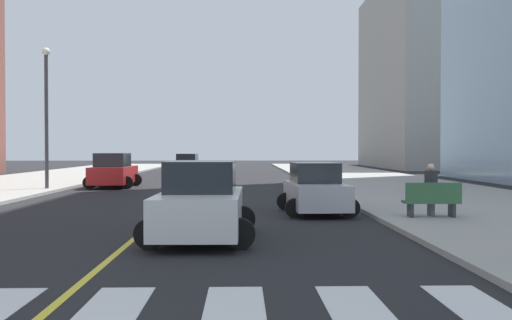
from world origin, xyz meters
The scene contains 11 objects.
sidewalk_kerb_east centered at (12.20, 20.00, 0.07)m, with size 10.00×120.00×0.15m, color #9E9B93.
lane_divider_paint centered at (0.00, 40.00, 0.01)m, with size 0.16×80.00×0.01m, color yellow.
parking_garage_concrete centered at (28.92, 67.69, 11.44)m, with size 18.00×24.00×22.89m, color #9E9B93.
car_red_nearest centered at (-4.98, 31.16, 0.98)m, with size 2.92×4.68×2.09m.
car_black_second centered at (-1.89, 46.10, 0.90)m, with size 2.82×4.39×1.92m.
car_silver_third centered at (5.49, 17.02, 0.86)m, with size 2.70×4.21×1.85m.
car_white_fourth centered at (1.75, 11.14, 0.95)m, with size 2.91×4.59×2.03m.
park_bench centered at (8.93, 14.54, 0.69)m, with size 1.81×0.59×1.12m.
pedestrian_waiting_east centered at (9.03, 14.94, 1.09)m, with size 0.42×0.42×1.72m.
fire_hydrant centered at (8.11, 29.17, 0.58)m, with size 0.26×0.26×0.89m.
street_lamp centered at (-8.03, 28.32, 4.73)m, with size 0.44×0.44×7.80m.
Camera 1 is at (2.80, -3.63, 2.35)m, focal length 40.07 mm.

